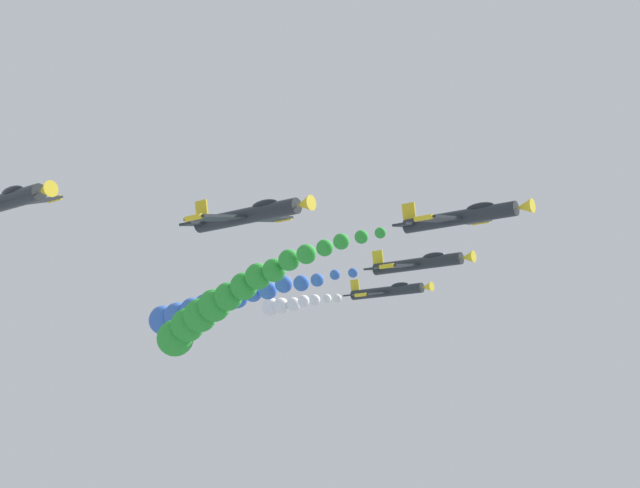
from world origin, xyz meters
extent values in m
cylinder|color=#23282D|center=(-0.38, 12.51, 61.55)|extent=(1.27, 9.00, 1.27)
cone|color=yellow|center=(-0.38, 17.61, 61.55)|extent=(1.20, 1.20, 1.20)
cube|color=#23282D|center=(-0.40, 12.11, 61.45)|extent=(9.10, 1.90, 1.71)
cylinder|color=yellow|center=(-4.94, 12.11, 62.22)|extent=(0.42, 1.40, 0.42)
cylinder|color=yellow|center=(4.13, 12.11, 60.68)|extent=(0.42, 1.40, 0.42)
cube|color=#23282D|center=(-0.38, 8.51, 61.60)|extent=(3.78, 1.20, 0.81)
cube|color=yellow|center=(-0.22, 8.41, 62.50)|extent=(0.41, 1.10, 1.60)
ellipsoid|color=black|center=(-0.30, 14.31, 62.03)|extent=(0.91, 2.20, 0.82)
sphere|color=green|center=(-0.42, 5.63, 61.40)|extent=(0.90, 0.90, 0.90)
sphere|color=green|center=(-0.54, 3.75, 61.36)|extent=(1.12, 1.12, 1.12)
sphere|color=green|center=(-0.39, 1.88, 61.21)|extent=(1.35, 1.35, 1.35)
sphere|color=green|center=(-0.64, 0.00, 60.96)|extent=(1.43, 1.43, 1.43)
sphere|color=green|center=(-0.58, -1.88, 60.66)|extent=(1.71, 1.71, 1.71)
sphere|color=green|center=(-0.59, -3.76, 60.38)|extent=(1.88, 1.88, 1.88)
sphere|color=green|center=(-0.84, -5.64, 59.75)|extent=(2.09, 2.09, 2.09)
sphere|color=green|center=(-0.89, -7.52, 59.42)|extent=(2.38, 2.38, 2.38)
sphere|color=green|center=(-1.09, -9.40, 58.73)|extent=(2.52, 2.52, 2.52)
sphere|color=green|center=(-1.09, -11.28, 57.99)|extent=(2.63, 2.63, 2.63)
sphere|color=green|center=(-1.22, -13.16, 57.34)|extent=(3.05, 3.05, 3.05)
sphere|color=green|center=(-1.30, -15.04, 56.58)|extent=(3.19, 3.19, 3.19)
sphere|color=green|center=(-1.52, -16.92, 55.83)|extent=(3.26, 3.26, 3.26)
sphere|color=green|center=(-1.75, -18.80, 54.73)|extent=(3.57, 3.57, 3.57)
cylinder|color=#23282D|center=(-11.10, 2.72, 60.91)|extent=(1.26, 9.00, 1.26)
cone|color=yellow|center=(-11.10, 7.82, 60.91)|extent=(1.20, 1.20, 1.20)
cube|color=#23282D|center=(-11.12, 2.32, 60.81)|extent=(9.11, 1.90, 1.67)
cylinder|color=yellow|center=(-15.66, 2.32, 61.56)|extent=(0.41, 1.40, 0.41)
cylinder|color=yellow|center=(-6.58, 2.32, 60.06)|extent=(0.41, 1.40, 0.41)
cube|color=#23282D|center=(-11.09, -1.28, 60.96)|extent=(3.78, 1.20, 0.80)
cube|color=yellow|center=(-10.94, -1.38, 61.86)|extent=(0.40, 1.10, 1.60)
ellipsoid|color=black|center=(-11.02, 4.52, 61.40)|extent=(0.90, 2.20, 0.82)
sphere|color=blue|center=(-11.12, -4.39, 60.89)|extent=(0.96, 0.96, 0.96)
sphere|color=blue|center=(-11.06, -6.49, 60.93)|extent=(1.03, 1.03, 1.03)
sphere|color=blue|center=(-10.96, -8.60, 60.61)|extent=(1.35, 1.35, 1.35)
sphere|color=blue|center=(-11.07, -10.70, 60.52)|extent=(1.66, 1.66, 1.66)
sphere|color=blue|center=(-10.82, -12.81, 60.60)|extent=(1.81, 1.81, 1.81)
sphere|color=blue|center=(-10.80, -14.91, 60.16)|extent=(1.91, 1.91, 1.91)
sphere|color=blue|center=(-10.84, -17.02, 60.14)|extent=(2.01, 2.01, 2.01)
sphere|color=blue|center=(-10.65, -19.12, 59.83)|extent=(2.44, 2.44, 2.44)
sphere|color=blue|center=(-10.43, -21.23, 59.61)|extent=(2.52, 2.52, 2.52)
sphere|color=blue|center=(-10.28, -23.33, 59.14)|extent=(2.82, 2.82, 2.82)
sphere|color=blue|center=(-10.34, -25.44, 58.79)|extent=(3.04, 3.04, 3.04)
sphere|color=blue|center=(-10.06, -27.54, 58.34)|extent=(3.20, 3.20, 3.20)
sphere|color=blue|center=(-9.87, -29.65, 58.06)|extent=(3.35, 3.35, 3.35)
cylinder|color=#23282D|center=(11.86, 2.54, 60.70)|extent=(1.29, 9.00, 1.29)
cone|color=yellow|center=(11.86, 7.64, 60.70)|extent=(1.22, 1.20, 1.22)
cube|color=#23282D|center=(11.84, 2.14, 60.60)|extent=(9.07, 1.90, 1.93)
cylinder|color=yellow|center=(7.33, 2.14, 61.48)|extent=(0.42, 1.40, 0.42)
cylinder|color=yellow|center=(16.36, 2.14, 59.73)|extent=(0.42, 1.40, 0.42)
cube|color=#23282D|center=(11.87, -1.46, 60.75)|extent=(3.76, 1.20, 0.90)
cube|color=yellow|center=(12.05, -1.56, 61.65)|extent=(0.44, 1.10, 1.60)
ellipsoid|color=black|center=(11.96, 4.34, 61.18)|extent=(0.92, 2.20, 0.84)
cylinder|color=#23282D|center=(-22.79, -7.94, 60.89)|extent=(1.27, 9.00, 1.27)
cone|color=yellow|center=(-22.79, -2.84, 60.89)|extent=(1.21, 1.20, 1.21)
cube|color=#23282D|center=(-22.81, -8.34, 60.80)|extent=(9.09, 1.90, 1.78)
cylinder|color=yellow|center=(-27.34, -8.34, 61.60)|extent=(0.42, 1.40, 0.42)
cylinder|color=yellow|center=(-18.28, -8.34, 59.99)|extent=(0.42, 1.40, 0.42)
cube|color=#23282D|center=(-22.78, -11.94, 60.94)|extent=(3.77, 1.20, 0.84)
cube|color=yellow|center=(-22.62, -12.04, 61.84)|extent=(0.42, 1.10, 1.60)
ellipsoid|color=black|center=(-22.70, -6.14, 61.38)|extent=(0.91, 2.20, 0.83)
sphere|color=white|center=(-22.66, -14.58, 60.73)|extent=(1.00, 1.00, 1.00)
sphere|color=white|center=(-22.87, -16.22, 60.88)|extent=(1.07, 1.07, 1.07)
sphere|color=white|center=(-22.67, -17.87, 60.84)|extent=(1.33, 1.33, 1.33)
sphere|color=white|center=(-22.63, -19.51, 60.85)|extent=(1.44, 1.44, 1.44)
sphere|color=white|center=(-22.73, -21.15, 60.61)|extent=(1.68, 1.68, 1.68)
sphere|color=white|center=(-22.38, -22.79, 60.55)|extent=(1.92, 1.92, 1.92)
sphere|color=white|center=(-22.34, -24.43, 60.56)|extent=(2.17, 2.17, 2.17)
cone|color=yellow|center=(23.88, -3.03, 60.70)|extent=(1.33, 1.20, 1.33)
cylinder|color=yellow|center=(19.49, -8.53, 62.09)|extent=(0.46, 1.40, 0.46)
ellipsoid|color=black|center=(24.04, -6.33, 61.17)|extent=(0.98, 2.20, 0.92)
camera|label=1|loc=(50.88, 38.33, 46.99)|focal=44.47mm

